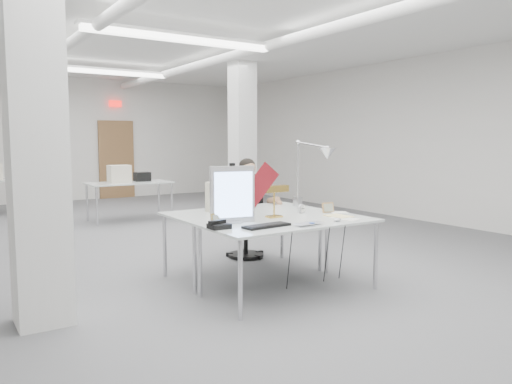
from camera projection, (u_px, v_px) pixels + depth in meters
room_shell at (183, 132)px, 7.21m from camera, size 10.04×14.04×3.24m
desk_main at (290, 222)px, 5.10m from camera, size 1.80×0.90×0.02m
desk_second at (244, 212)px, 5.85m from camera, size 1.80×0.90×0.02m
bg_desk_a at (129, 183)px, 9.79m from camera, size 1.60×0.80×0.02m
bg_desk_b at (2, 180)px, 10.53m from camera, size 1.60×0.80×0.02m
office_chair at (246, 220)px, 6.71m from camera, size 0.59×0.59×1.03m
seated_person at (248, 192)px, 6.63m from camera, size 0.60×0.70×0.93m
monitor at (232, 194)px, 4.99m from camera, size 0.46×0.13×0.57m
pennant at (258, 188)px, 5.10m from camera, size 0.49×0.08×0.53m
keyboard at (267, 226)px, 4.76m from camera, size 0.50×0.20×0.02m
laptop at (312, 225)px, 4.82m from camera, size 0.32×0.22×0.02m
mouse at (337, 220)px, 5.08m from camera, size 0.10×0.08×0.04m
bankers_lamp at (274, 200)px, 5.34m from camera, size 0.33×0.14×0.37m
desk_phone at (219, 226)px, 4.68m from camera, size 0.19×0.17×0.05m
picture_frame_left at (217, 219)px, 4.92m from camera, size 0.14×0.05×0.11m
picture_frame_right at (328, 207)px, 5.71m from camera, size 0.15×0.06×0.12m
desk_clock at (302, 209)px, 5.67m from camera, size 0.11×0.05×0.11m
paper_stack_a at (345, 219)px, 5.25m from camera, size 0.25×0.31×0.01m
paper_stack_b at (339, 216)px, 5.41m from camera, size 0.22×0.29×0.01m
paper_stack_c at (339, 212)px, 5.70m from camera, size 0.22×0.19×0.01m
beige_monitor at (227, 197)px, 5.77m from camera, size 0.46×0.45×0.35m
architect_lamp at (311, 171)px, 6.01m from camera, size 0.32×0.72×0.90m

